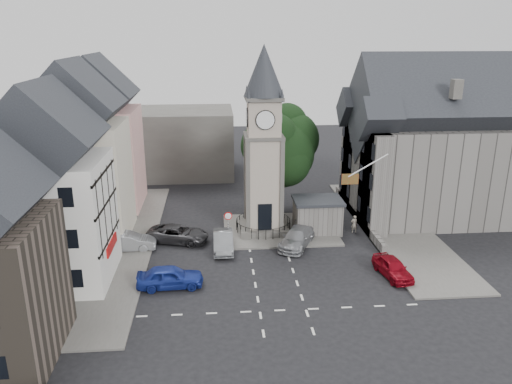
{
  "coord_description": "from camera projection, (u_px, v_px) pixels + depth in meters",
  "views": [
    {
      "loc": [
        -4.02,
        -33.57,
        17.22
      ],
      "look_at": [
        -0.89,
        5.0,
        4.68
      ],
      "focal_mm": 35.0,
      "sensor_mm": 36.0,
      "label": 1
    }
  ],
  "objects": [
    {
      "name": "east_boundary_wall",
      "position": [
        357.0,
        215.0,
        47.5
      ],
      "size": [
        0.4,
        16.0,
        0.9
      ],
      "primitive_type": "cube",
      "color": "#615E5A",
      "rests_on": "ground"
    },
    {
      "name": "car_island_silver",
      "position": [
        223.0,
        241.0,
        40.96
      ],
      "size": [
        1.62,
        4.56,
        1.5
      ],
      "primitive_type": "imported",
      "rotation": [
        0.0,
        0.0,
        0.01
      ],
      "color": "gray",
      "rests_on": "ground"
    },
    {
      "name": "stone_shelter",
      "position": [
        317.0,
        215.0,
        44.45
      ],
      "size": [
        4.3,
        3.3,
        3.08
      ],
      "color": "#615E5A",
      "rests_on": "ground"
    },
    {
      "name": "flagpole",
      "position": [
        368.0,
        165.0,
        39.7
      ],
      "size": [
        3.68,
        0.1,
        2.74
      ],
      "color": "white",
      "rests_on": "ground"
    },
    {
      "name": "car_west_blue",
      "position": [
        170.0,
        277.0,
        34.93
      ],
      "size": [
        4.71,
        2.07,
        1.58
      ],
      "primitive_type": "imported",
      "rotation": [
        0.0,
        0.0,
        1.62
      ],
      "color": "navy",
      "rests_on": "ground"
    },
    {
      "name": "terrace_pink",
      "position": [
        100.0,
        143.0,
        49.4
      ],
      "size": [
        8.1,
        7.6,
        12.8
      ],
      "color": "#D89695",
      "rests_on": "ground"
    },
    {
      "name": "car_east_red",
      "position": [
        393.0,
        268.0,
        36.5
      ],
      "size": [
        2.33,
        4.33,
        1.4
      ],
      "primitive_type": "imported",
      "rotation": [
        0.0,
        0.0,
        0.17
      ],
      "color": "maroon",
      "rests_on": "ground"
    },
    {
      "name": "pavement_west",
      "position": [
        118.0,
        244.0,
        42.16
      ],
      "size": [
        6.0,
        30.0,
        0.14
      ],
      "primitive_type": "cube",
      "color": "#595651",
      "rests_on": "ground"
    },
    {
      "name": "warning_sign_post",
      "position": [
        228.0,
        221.0,
        41.73
      ],
      "size": [
        0.7,
        0.19,
        2.85
      ],
      "color": "black",
      "rests_on": "ground"
    },
    {
      "name": "car_island_east",
      "position": [
        297.0,
        238.0,
        41.68
      ],
      "size": [
        4.14,
        5.51,
        1.48
      ],
      "primitive_type": "imported",
      "rotation": [
        0.0,
        0.0,
        -0.46
      ],
      "color": "gray",
      "rests_on": "ground"
    },
    {
      "name": "car_west_grey",
      "position": [
        178.0,
        234.0,
        42.46
      ],
      "size": [
        5.66,
        3.63,
        1.45
      ],
      "primitive_type": "imported",
      "rotation": [
        0.0,
        0.0,
        1.32
      ],
      "color": "#2E2D30",
      "rests_on": "ground"
    },
    {
      "name": "car_west_silver",
      "position": [
        127.0,
        242.0,
        40.86
      ],
      "size": [
        4.67,
        1.84,
        1.51
      ],
      "primitive_type": "imported",
      "rotation": [
        0.0,
        0.0,
        1.62
      ],
      "color": "gray",
      "rests_on": "ground"
    },
    {
      "name": "backdrop_west",
      "position": [
        152.0,
        143.0,
        61.84
      ],
      "size": [
        20.0,
        10.0,
        8.0
      ],
      "primitive_type": "cube",
      "color": "#4C4944",
      "rests_on": "ground"
    },
    {
      "name": "clock_tower",
      "position": [
        264.0,
        143.0,
        42.52
      ],
      "size": [
        4.86,
        4.86,
        16.25
      ],
      "color": "#4C4944",
      "rests_on": "ground"
    },
    {
      "name": "pavement_east",
      "position": [
        393.0,
        226.0,
        45.93
      ],
      "size": [
        6.0,
        26.0,
        0.14
      ],
      "primitive_type": "cube",
      "color": "#595651",
      "rests_on": "ground"
    },
    {
      "name": "town_tree",
      "position": [
        279.0,
        143.0,
        47.78
      ],
      "size": [
        7.2,
        7.2,
        10.8
      ],
      "color": "black",
      "rests_on": "ground"
    },
    {
      "name": "east_building",
      "position": [
        424.0,
        152.0,
        47.15
      ],
      "size": [
        14.4,
        11.4,
        12.6
      ],
      "color": "#615E5A",
      "rests_on": "ground"
    },
    {
      "name": "terrace_cream",
      "position": [
        80.0,
        164.0,
        41.81
      ],
      "size": [
        8.1,
        7.6,
        12.8
      ],
      "color": "beige",
      "rests_on": "ground"
    },
    {
      "name": "central_island",
      "position": [
        280.0,
        229.0,
        45.12
      ],
      "size": [
        10.0,
        8.0,
        0.16
      ],
      "primitive_type": "cube",
      "color": "#595651",
      "rests_on": "ground"
    },
    {
      "name": "road_markings",
      "position": [
        283.0,
        310.0,
        32.23
      ],
      "size": [
        20.0,
        8.0,
        0.01
      ],
      "primitive_type": "cube",
      "color": "silver",
      "rests_on": "ground"
    },
    {
      "name": "ground",
      "position": [
        273.0,
        271.0,
        37.45
      ],
      "size": [
        120.0,
        120.0,
        0.0
      ],
      "primitive_type": "plane",
      "color": "black",
      "rests_on": "ground"
    },
    {
      "name": "pedestrian",
      "position": [
        354.0,
        224.0,
        44.45
      ],
      "size": [
        0.6,
        0.41,
        1.61
      ],
      "primitive_type": "imported",
      "rotation": [
        0.0,
        0.0,
        3.19
      ],
      "color": "#BCAF9B",
      "rests_on": "ground"
    },
    {
      "name": "terrace_tudor",
      "position": [
        51.0,
        199.0,
        34.35
      ],
      "size": [
        8.1,
        7.6,
        12.0
      ],
      "color": "silver",
      "rests_on": "ground"
    }
  ]
}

